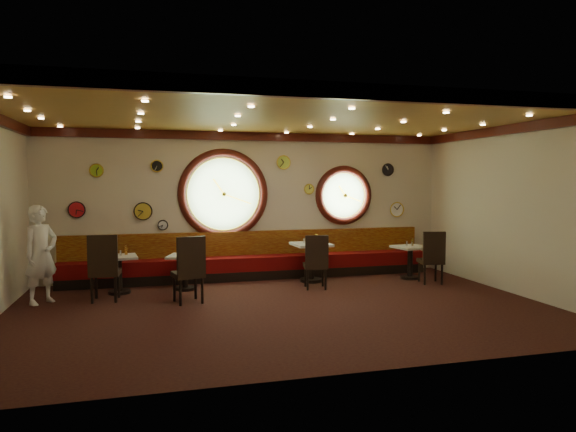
% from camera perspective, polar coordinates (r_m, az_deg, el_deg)
% --- Properties ---
extents(floor, '(9.00, 6.00, 0.00)m').
position_cam_1_polar(floor, '(8.75, -0.44, -10.24)').
color(floor, black).
rests_on(floor, ground).
extents(ceiling, '(9.00, 6.00, 0.02)m').
position_cam_1_polar(ceiling, '(8.54, -0.45, 11.05)').
color(ceiling, '#B87F33').
rests_on(ceiling, wall_back).
extents(wall_back, '(9.00, 0.02, 3.20)m').
position_cam_1_polar(wall_back, '(11.42, -4.20, 1.22)').
color(wall_back, beige).
rests_on(wall_back, floor).
extents(wall_front, '(9.00, 0.02, 3.20)m').
position_cam_1_polar(wall_front, '(5.65, 7.16, -1.64)').
color(wall_front, beige).
rests_on(wall_front, floor).
extents(wall_right, '(0.02, 6.00, 3.20)m').
position_cam_1_polar(wall_right, '(10.56, 23.93, 0.66)').
color(wall_right, beige).
rests_on(wall_right, floor).
extents(molding_back, '(9.00, 0.10, 0.18)m').
position_cam_1_polar(molding_back, '(11.40, -4.19, 8.81)').
color(molding_back, '#3B0F0A').
rests_on(molding_back, wall_back).
extents(molding_front, '(9.00, 0.10, 0.18)m').
position_cam_1_polar(molding_front, '(5.75, 7.11, 13.56)').
color(molding_front, '#3B0F0A').
rests_on(molding_front, wall_back).
extents(molding_right, '(0.10, 6.00, 0.18)m').
position_cam_1_polar(molding_right, '(10.56, 23.95, 8.87)').
color(molding_right, '#3B0F0A').
rests_on(molding_right, wall_back).
extents(banquette_base, '(8.00, 0.55, 0.20)m').
position_cam_1_polar(banquette_base, '(11.32, -3.90, -6.45)').
color(banquette_base, black).
rests_on(banquette_base, floor).
extents(banquette_seat, '(8.00, 0.55, 0.30)m').
position_cam_1_polar(banquette_seat, '(11.28, -3.90, -5.20)').
color(banquette_seat, '#560709').
rests_on(banquette_seat, banquette_base).
extents(banquette_back, '(8.00, 0.10, 0.55)m').
position_cam_1_polar(banquette_back, '(11.44, -4.12, -3.05)').
color(banquette_back, '#641507').
rests_on(banquette_back, wall_back).
extents(porthole_left_glass, '(1.66, 0.02, 1.66)m').
position_cam_1_polar(porthole_left_glass, '(11.31, -7.19, 2.44)').
color(porthole_left_glass, '#82A965').
rests_on(porthole_left_glass, wall_back).
extents(porthole_left_frame, '(1.98, 0.18, 1.98)m').
position_cam_1_polar(porthole_left_frame, '(11.30, -7.18, 2.44)').
color(porthole_left_frame, '#3B0F0A').
rests_on(porthole_left_frame, wall_back).
extents(porthole_left_ring, '(1.61, 0.03, 1.61)m').
position_cam_1_polar(porthole_left_ring, '(11.27, -7.16, 2.43)').
color(porthole_left_ring, gold).
rests_on(porthole_left_ring, wall_back).
extents(porthole_right_glass, '(1.10, 0.02, 1.10)m').
position_cam_1_polar(porthole_right_glass, '(12.01, 6.17, 2.30)').
color(porthole_right_glass, '#82A965').
rests_on(porthole_right_glass, wall_back).
extents(porthole_right_frame, '(1.38, 0.18, 1.38)m').
position_cam_1_polar(porthole_right_frame, '(12.00, 6.20, 2.30)').
color(porthole_right_frame, '#3B0F0A').
rests_on(porthole_right_frame, wall_back).
extents(porthole_right_ring, '(1.09, 0.03, 1.09)m').
position_cam_1_polar(porthole_right_ring, '(11.97, 6.25, 2.29)').
color(porthole_right_ring, gold).
rests_on(porthole_right_ring, wall_back).
extents(wall_clock_0, '(0.24, 0.03, 0.24)m').
position_cam_1_polar(wall_clock_0, '(11.18, -14.36, 5.40)').
color(wall_clock_0, black).
rests_on(wall_clock_0, wall_back).
extents(wall_clock_1, '(0.22, 0.03, 0.22)m').
position_cam_1_polar(wall_clock_1, '(11.70, 2.35, 3.01)').
color(wall_clock_1, '#EDEA4F').
rests_on(wall_clock_1, wall_back).
extents(wall_clock_2, '(0.36, 0.03, 0.36)m').
position_cam_1_polar(wall_clock_2, '(11.19, -15.81, 0.51)').
color(wall_clock_2, gold).
rests_on(wall_clock_2, wall_back).
extents(wall_clock_3, '(0.30, 0.03, 0.30)m').
position_cam_1_polar(wall_clock_3, '(11.54, -0.51, 5.98)').
color(wall_clock_3, '#B7D642').
rests_on(wall_clock_3, wall_back).
extents(wall_clock_4, '(0.28, 0.03, 0.28)m').
position_cam_1_polar(wall_clock_4, '(12.42, 11.01, 5.07)').
color(wall_clock_4, black).
rests_on(wall_clock_4, wall_back).
extents(wall_clock_5, '(0.34, 0.03, 0.34)m').
position_cam_1_polar(wall_clock_5, '(12.54, 11.98, 0.70)').
color(wall_clock_5, white).
rests_on(wall_clock_5, wall_back).
extents(wall_clock_6, '(0.26, 0.03, 0.26)m').
position_cam_1_polar(wall_clock_6, '(11.23, -20.51, 4.76)').
color(wall_clock_6, '#95C727').
rests_on(wall_clock_6, wall_back).
extents(wall_clock_7, '(0.20, 0.03, 0.20)m').
position_cam_1_polar(wall_clock_7, '(11.21, -13.74, -0.98)').
color(wall_clock_7, silver).
rests_on(wall_clock_7, wall_back).
extents(wall_clock_8, '(0.32, 0.03, 0.32)m').
position_cam_1_polar(wall_clock_8, '(11.29, -22.43, 0.64)').
color(wall_clock_8, red).
rests_on(wall_clock_8, wall_back).
extents(table_a, '(0.73, 0.73, 0.72)m').
position_cam_1_polar(table_a, '(10.30, -18.27, -5.69)').
color(table_a, black).
rests_on(table_a, floor).
extents(table_b, '(0.79, 0.79, 0.69)m').
position_cam_1_polar(table_b, '(10.31, -11.36, -5.67)').
color(table_b, black).
rests_on(table_b, floor).
extents(table_c, '(0.79, 0.79, 0.82)m').
position_cam_1_polar(table_c, '(10.91, 2.59, -4.61)').
color(table_c, black).
rests_on(table_c, floor).
extents(table_d, '(0.76, 0.76, 0.72)m').
position_cam_1_polar(table_d, '(11.55, 13.42, -4.58)').
color(table_d, black).
rests_on(table_d, floor).
extents(chair_a, '(0.54, 0.54, 0.74)m').
position_cam_1_polar(chair_a, '(9.63, -19.77, -4.99)').
color(chair_a, black).
rests_on(chair_a, floor).
extents(chair_b, '(0.59, 0.59, 0.74)m').
position_cam_1_polar(chair_b, '(9.11, -10.88, -5.38)').
color(chair_b, black).
rests_on(chair_b, floor).
extents(chair_c, '(0.52, 0.52, 0.67)m').
position_cam_1_polar(chair_c, '(10.13, 3.14, -4.72)').
color(chair_c, black).
rests_on(chair_c, floor).
extents(chair_d, '(0.54, 0.54, 0.68)m').
position_cam_1_polar(chair_d, '(11.04, 15.74, -4.08)').
color(chair_d, black).
rests_on(chair_d, floor).
extents(condiment_a_salt, '(0.04, 0.04, 0.11)m').
position_cam_1_polar(condiment_a_salt, '(10.32, -18.80, -3.86)').
color(condiment_a_salt, silver).
rests_on(condiment_a_salt, table_a).
extents(condiment_b_salt, '(0.04, 0.04, 0.10)m').
position_cam_1_polar(condiment_b_salt, '(10.27, -12.00, -3.99)').
color(condiment_b_salt, silver).
rests_on(condiment_b_salt, table_b).
extents(condiment_c_salt, '(0.04, 0.04, 0.10)m').
position_cam_1_polar(condiment_c_salt, '(10.88, 1.79, -2.76)').
color(condiment_c_salt, silver).
rests_on(condiment_c_salt, table_c).
extents(condiment_d_salt, '(0.04, 0.04, 0.11)m').
position_cam_1_polar(condiment_d_salt, '(11.50, 13.05, -2.99)').
color(condiment_d_salt, silver).
rests_on(condiment_d_salt, table_d).
extents(condiment_a_pepper, '(0.04, 0.04, 0.10)m').
position_cam_1_polar(condiment_a_pepper, '(10.26, -18.11, -3.94)').
color(condiment_a_pepper, silver).
rests_on(condiment_a_pepper, table_a).
extents(condiment_b_pepper, '(0.04, 0.04, 0.11)m').
position_cam_1_polar(condiment_b_pepper, '(10.27, -11.03, -3.97)').
color(condiment_b_pepper, silver).
rests_on(condiment_b_pepper, table_b).
extents(condiment_c_pepper, '(0.04, 0.04, 0.10)m').
position_cam_1_polar(condiment_c_pepper, '(10.83, 2.60, -2.78)').
color(condiment_c_pepper, silver).
rests_on(condiment_c_pepper, table_c).
extents(condiment_d_pepper, '(0.03, 0.03, 0.09)m').
position_cam_1_polar(condiment_d_pepper, '(11.53, 13.59, -3.03)').
color(condiment_d_pepper, silver).
rests_on(condiment_d_pepper, table_d).
extents(condiment_a_bottle, '(0.06, 0.06, 0.18)m').
position_cam_1_polar(condiment_a_bottle, '(10.36, -17.55, -3.62)').
color(condiment_a_bottle, orange).
rests_on(condiment_a_bottle, table_a).
extents(condiment_b_bottle, '(0.05, 0.05, 0.17)m').
position_cam_1_polar(condiment_b_bottle, '(10.31, -11.09, -3.76)').
color(condiment_b_bottle, gold).
rests_on(condiment_b_bottle, table_b).
extents(condiment_c_bottle, '(0.06, 0.06, 0.18)m').
position_cam_1_polar(condiment_c_bottle, '(10.94, 3.13, -2.50)').
color(condiment_c_bottle, gold).
rests_on(condiment_c_bottle, table_c).
extents(condiment_d_bottle, '(0.05, 0.05, 0.16)m').
position_cam_1_polar(condiment_d_bottle, '(11.54, 13.65, -2.85)').
color(condiment_d_bottle, gold).
rests_on(condiment_d_bottle, table_d).
extents(waiter, '(0.73, 0.74, 1.72)m').
position_cam_1_polar(waiter, '(9.93, -25.76, -3.86)').
color(waiter, white).
rests_on(waiter, floor).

